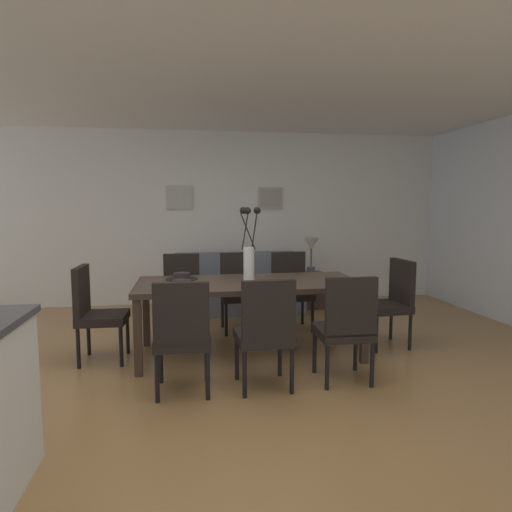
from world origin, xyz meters
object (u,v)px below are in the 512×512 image
object	(u,v)px
table_lamp	(311,247)
framed_picture_center	(271,198)
bowl_near_right	(182,276)
framed_picture_left	(179,198)
dining_chair_mid_right	(291,286)
centerpiece_vase	(249,253)
side_table	(311,290)
dining_table	(249,288)
dining_chair_near_left	(182,332)
dining_chair_near_right	(182,289)
dining_chair_head_east	(392,298)
dining_chair_mid_left	(346,324)
dining_chair_head_west	(94,309)
bowl_near_left	(181,283)
dining_chair_far_left	(265,328)
dining_chair_far_right	(239,287)
sofa	(238,290)

from	to	relation	value
table_lamp	framed_picture_center	size ratio (longest dim) A/B	1.30
bowl_near_right	framed_picture_left	distance (m)	2.40
dining_chair_mid_right	centerpiece_vase	xyz separation A→B (m)	(-0.64, -0.88, 0.51)
side_table	dining_table	bearing A→B (deg)	-122.10
dining_chair_near_left	dining_chair_near_right	distance (m)	1.78
dining_table	dining_chair_head_east	bearing A→B (deg)	1.06
dining_chair_mid_left	framed_picture_left	distance (m)	3.78
dining_chair_mid_left	dining_chair_mid_right	bearing A→B (deg)	91.54
dining_chair_near_left	dining_chair_head_west	distance (m)	1.24
dining_chair_near_right	bowl_near_left	bearing A→B (deg)	-89.54
centerpiece_vase	side_table	bearing A→B (deg)	57.91
bowl_near_left	centerpiece_vase	bearing A→B (deg)	18.67
table_lamp	dining_chair_mid_left	bearing A→B (deg)	-100.20
dining_chair_near_right	dining_chair_head_east	distance (m)	2.36
dining_chair_mid_right	dining_chair_head_west	size ratio (longest dim) A/B	1.00
dining_chair_far_left	framed_picture_left	size ratio (longest dim) A/B	2.38
dining_table	side_table	size ratio (longest dim) A/B	4.23
dining_chair_head_west	framed_picture_left	size ratio (longest dim) A/B	2.38
dining_chair_near_left	dining_chair_head_east	world-z (taller)	same
dining_chair_near_right	bowl_near_left	world-z (taller)	dining_chair_near_right
dining_chair_far_left	table_lamp	xyz separation A→B (m)	(1.18, 2.79, 0.38)
bowl_near_right	framed_picture_left	world-z (taller)	framed_picture_left
dining_chair_far_right	bowl_near_left	distance (m)	1.35
dining_chair_near_left	sofa	world-z (taller)	dining_chair_near_left
dining_chair_far_right	centerpiece_vase	xyz separation A→B (m)	(-0.01, -0.91, 0.51)
dining_chair_far_right	dining_chair_head_east	bearing A→B (deg)	-30.19
dining_chair_head_east	sofa	world-z (taller)	dining_chair_head_east
dining_chair_mid_right	dining_chair_head_east	size ratio (longest dim) A/B	1.00
dining_chair_mid_right	bowl_near_left	size ratio (longest dim) A/B	5.41
dining_chair_far_right	dining_chair_head_west	bearing A→B (deg)	-149.31
dining_chair_near_left	sofa	bearing A→B (deg)	74.66
dining_chair_near_left	bowl_near_left	xyz separation A→B (m)	(-0.01, 0.67, 0.27)
framed_picture_left	side_table	bearing A→B (deg)	-17.25
dining_table	dining_chair_mid_right	bearing A→B (deg)	54.11
bowl_near_left	framed_picture_center	distance (m)	3.13
dining_chair_far_left	centerpiece_vase	bearing A→B (deg)	90.09
dining_chair_far_left	side_table	bearing A→B (deg)	67.04
sofa	dining_chair_mid_right	bearing A→B (deg)	-63.20
dining_chair_near_right	dining_chair_mid_left	size ratio (longest dim) A/B	1.00
dining_table	dining_chair_far_left	distance (m)	0.92
dining_chair_head_west	bowl_near_right	size ratio (longest dim) A/B	5.41
table_lamp	bowl_near_right	bearing A→B (deg)	-137.90
dining_table	dining_chair_near_right	world-z (taller)	dining_chair_near_right
dining_chair_far_left	centerpiece_vase	distance (m)	1.04
dining_chair_far_right	dining_chair_near_right	bearing A→B (deg)	-178.14
sofa	table_lamp	xyz separation A→B (m)	(1.07, -0.03, 0.61)
dining_chair_near_right	framed_picture_center	xyz separation A→B (m)	(1.36, 1.58, 1.09)
dining_chair_far_left	dining_chair_head_east	size ratio (longest dim) A/B	1.00
dining_chair_far_left	dining_chair_head_east	world-z (taller)	same
side_table	framed_picture_center	xyz separation A→B (m)	(-0.49, 0.58, 1.35)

